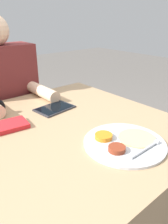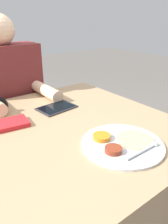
# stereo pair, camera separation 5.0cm
# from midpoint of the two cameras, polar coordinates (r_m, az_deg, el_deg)

# --- Properties ---
(dining_table) EXTENTS (0.95, 1.02, 0.77)m
(dining_table) POSITION_cam_midpoint_polar(r_m,az_deg,el_deg) (1.23, -2.28, -19.33)
(dining_table) COLOR #9E7F5B
(dining_table) RESTS_ON ground_plane
(thali_tray) EXTENTS (0.32, 0.32, 0.03)m
(thali_tray) POSITION_cam_midpoint_polar(r_m,az_deg,el_deg) (0.87, 11.57, -8.09)
(thali_tray) COLOR #B7BABF
(thali_tray) RESTS_ON dining_table
(red_notebook) EXTENTS (0.16, 0.13, 0.02)m
(red_notebook) POSITION_cam_midpoint_polar(r_m,az_deg,el_deg) (1.04, -17.24, -2.99)
(red_notebook) COLOR silver
(red_notebook) RESTS_ON dining_table
(tablet_device) EXTENTS (0.21, 0.16, 0.01)m
(tablet_device) POSITION_cam_midpoint_polar(r_m,az_deg,el_deg) (1.19, -5.96, 1.13)
(tablet_device) COLOR #28282D
(tablet_device) RESTS_ON dining_table
(person_diner) EXTENTS (0.43, 0.49, 1.24)m
(person_diner) POSITION_cam_midpoint_polar(r_m,az_deg,el_deg) (1.58, -17.44, -1.29)
(person_diner) COLOR black
(person_diner) RESTS_ON ground_plane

